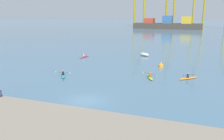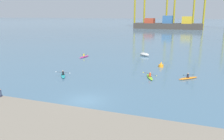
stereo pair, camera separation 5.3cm
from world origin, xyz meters
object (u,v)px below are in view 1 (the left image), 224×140
Objects in this scene: kayak_lime at (150,77)px; gantry_crane_west_mid at (171,0)px; seated_onlooker at (0,93)px; kayak_magenta at (84,57)px; container_barge at (168,24)px; capsized_dinghy at (144,54)px; channel_buoy at (161,65)px; kayak_orange at (188,78)px; kayak_teal at (63,75)px; gantry_crane_west at (139,3)px.

gantry_crane_west_mid is at bearing 94.82° from kayak_lime.
gantry_crane_west_mid is at bearing 89.05° from seated_onlooker.
container_barge is at bearing 86.52° from kayak_magenta.
container_barge is 99.30m from capsized_dinghy.
seated_onlooker is at bearing -104.96° from capsized_dinghy.
capsized_dinghy is at bearing 117.12° from channel_buoy.
kayak_lime is at bearing -85.18° from gantry_crane_west_mid.
channel_buoy is at bearing 85.87° from kayak_lime.
seated_onlooker reaches higher than kayak_orange.
channel_buoy reaches higher than kayak_teal.
container_barge is at bearing -27.37° from gantry_crane_west.
kayak_magenta is (-5.84, -119.09, -18.24)m from gantry_crane_west_mid.
kayak_magenta is at bearing -153.37° from capsized_dinghy.
seated_onlooker is at bearing -121.10° from channel_buoy.
container_barge reaches higher than kayak_lime.
seated_onlooker is (3.41, -27.15, 0.94)m from kayak_magenta.
channel_buoy is 17.88m from kayak_magenta.
gantry_crane_west is at bearing 97.29° from seated_onlooker.
kayak_lime is 20.47m from seated_onlooker.
kayak_orange is at bearing -73.60° from gantry_crane_west.
seated_onlooker is at bearing -138.63° from kayak_orange.
kayak_lime reaches higher than kayak_teal.
gantry_crane_west is 11.11× the size of kayak_orange.
seated_onlooker is (-14.05, -23.28, 0.75)m from channel_buoy.
gantry_crane_west_mid is 147.28m from seated_onlooker.
container_barge is at bearing 93.41° from capsized_dinghy.
gantry_crane_west_mid reaches higher than kayak_teal.
kayak_teal is 19.03m from kayak_orange.
gantry_crane_west_mid is at bearing 89.21° from kayak_teal.
seated_onlooker is at bearing -82.85° from kayak_magenta.
seated_onlooker reaches higher than kayak_magenta.
kayak_orange is at bearing -58.79° from capsized_dinghy.
gantry_crane_west_mid is 132.58m from kayak_lime.
seated_onlooker is (-0.59, -11.80, 0.94)m from kayak_teal.
gantry_crane_west is 9.33× the size of kayak_magenta.
capsized_dinghy is 34.50m from seated_onlooker.
channel_buoy is 17.69m from kayak_teal.
gantry_crane_west_mid is 44.27× the size of seated_onlooker.
gantry_crane_west_mid reaches higher than container_barge.
kayak_lime is (10.48, -117.04, -2.49)m from container_barge.
kayak_orange reaches higher than capsized_dinghy.
capsized_dinghy is at bearing 75.04° from seated_onlooker.
seated_onlooker is (-8.90, -33.32, 0.76)m from capsized_dinghy.
capsized_dinghy is 3.11× the size of seated_onlooker.
container_barge is at bearing 97.86° from kayak_orange.
kayak_lime is at bearing -94.13° from channel_buoy.
kayak_magenta is 3.86× the size of seated_onlooker.
gantry_crane_west reaches higher than seated_onlooker.
capsized_dinghy is 19.43m from kayak_orange.
gantry_crane_west_mid is at bearing 87.19° from kayak_magenta.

